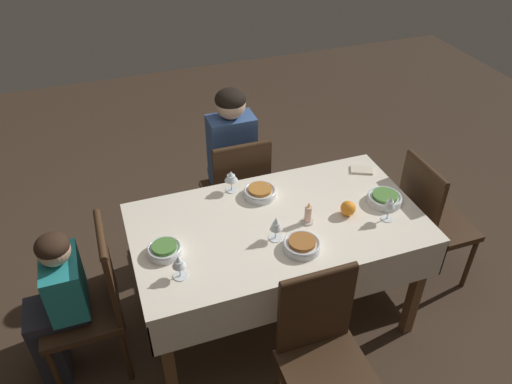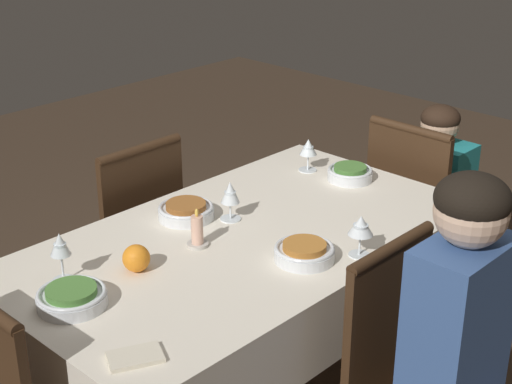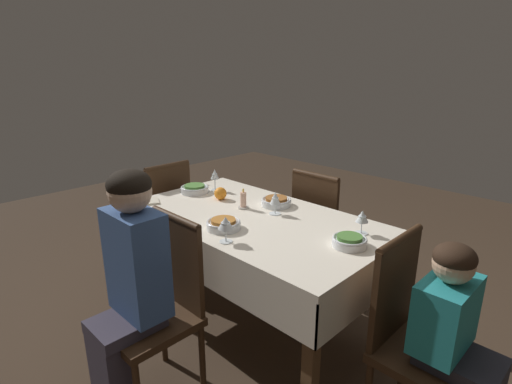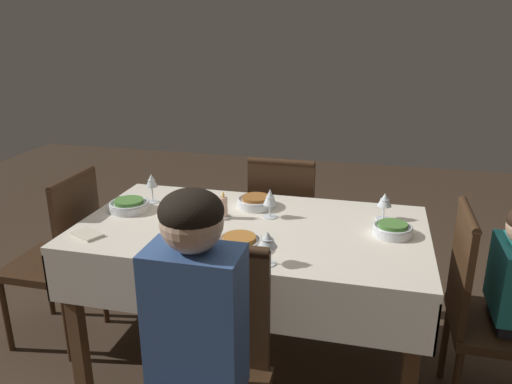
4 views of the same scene
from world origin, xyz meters
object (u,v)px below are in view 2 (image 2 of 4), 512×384
object	(u,v)px
orange_fruit	(136,258)
wine_glass_east	(60,247)
wine_glass_north	(361,227)
dining_table	(243,261)
candle_centerpiece	(197,233)
person_adult_denim	(470,361)
bowl_north	(304,252)
bowl_west	(350,173)
wine_glass_west	(308,149)
bowl_east	(72,297)
napkin_red_folded	(135,357)
wine_glass_south	(230,194)
bowl_south	(186,211)
person_child_teal	(441,198)
chair_west	(418,215)
chair_south	(127,240)

from	to	relation	value
orange_fruit	wine_glass_east	bearing A→B (deg)	-30.23
wine_glass_north	dining_table	bearing A→B (deg)	-66.58
candle_centerpiece	person_adult_denim	bearing A→B (deg)	100.82
bowl_north	bowl_west	bearing A→B (deg)	-154.48
wine_glass_west	bowl_east	size ratio (longest dim) A/B	0.67
napkin_red_folded	wine_glass_south	bearing A→B (deg)	-151.11
bowl_south	wine_glass_north	bearing A→B (deg)	107.74
wine_glass_east	wine_glass_south	xyz separation A→B (m)	(-0.63, 0.06, -0.02)
bowl_north	wine_glass_west	bearing A→B (deg)	-140.62
person_child_teal	wine_glass_east	distance (m)	1.81
wine_glass_west	wine_glass_south	size ratio (longest dim) A/B	0.93
bowl_north	wine_glass_west	distance (m)	0.74
bowl_north	bowl_south	distance (m)	0.49
person_adult_denim	wine_glass_north	distance (m)	0.53
wine_glass_west	wine_glass_south	distance (m)	0.53
bowl_east	napkin_red_folded	bearing A→B (deg)	83.61
chair_west	bowl_south	size ratio (longest dim) A/B	4.95
chair_south	napkin_red_folded	world-z (taller)	chair_south
wine_glass_east	orange_fruit	bearing A→B (deg)	149.77
candle_centerpiece	orange_fruit	size ratio (longest dim) A/B	1.55
chair_south	napkin_red_folded	distance (m)	1.21
person_child_teal	napkin_red_folded	size ratio (longest dim) A/B	6.19
person_child_teal	candle_centerpiece	world-z (taller)	person_child_teal
wine_glass_east	candle_centerpiece	world-z (taller)	wine_glass_east
bowl_west	wine_glass_west	bearing A→B (deg)	-77.46
wine_glass_south	candle_centerpiece	world-z (taller)	wine_glass_south
dining_table	napkin_red_folded	world-z (taller)	napkin_red_folded
bowl_north	napkin_red_folded	xyz separation A→B (m)	(0.68, 0.03, -0.02)
candle_centerpiece	orange_fruit	distance (m)	0.23
chair_west	person_adult_denim	distance (m)	1.29
dining_table	wine_glass_west	distance (m)	0.65
person_child_teal	bowl_east	world-z (taller)	person_child_teal
chair_west	person_child_teal	distance (m)	0.17
candle_centerpiece	bowl_east	bearing A→B (deg)	1.79
chair_west	bowl_west	distance (m)	0.50
napkin_red_folded	chair_south	bearing A→B (deg)	-126.01
wine_glass_south	wine_glass_north	bearing A→B (deg)	101.13
bowl_north	candle_centerpiece	distance (m)	0.35
wine_glass_west	orange_fruit	bearing A→B (deg)	8.84
wine_glass_north	bowl_north	bearing A→B (deg)	-36.96
bowl_west	bowl_south	bearing A→B (deg)	-16.55
person_adult_denim	bowl_north	world-z (taller)	person_adult_denim
chair_south	bowl_south	size ratio (longest dim) A/B	4.95
wine_glass_north	napkin_red_folded	world-z (taller)	wine_glass_north
chair_west	bowl_east	xyz separation A→B (m)	(1.66, -0.07, 0.29)
person_adult_denim	bowl_west	size ratio (longest dim) A/B	7.03
candle_centerpiece	bowl_west	bearing A→B (deg)	178.95
bowl_west	wine_glass_south	bearing A→B (deg)	-7.86
dining_table	person_child_teal	distance (m)	1.21
wine_glass_north	wine_glass_east	world-z (taller)	wine_glass_east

